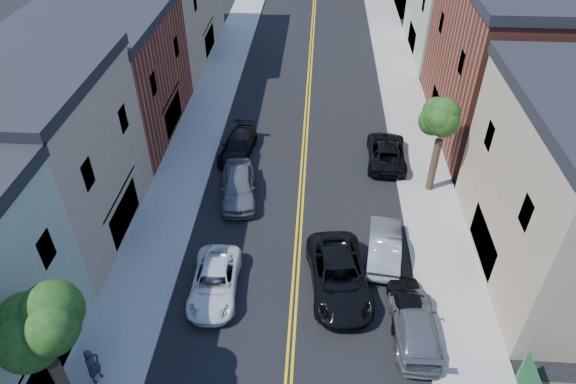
% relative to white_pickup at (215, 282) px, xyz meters
% --- Properties ---
extents(sidewalk_left, '(3.20, 100.00, 0.15)m').
position_rel_white_pickup_xyz_m(sidewalk_left, '(-4.00, 18.98, -0.60)').
color(sidewalk_left, gray).
rests_on(sidewalk_left, ground).
extents(sidewalk_right, '(3.20, 100.00, 0.15)m').
position_rel_white_pickup_xyz_m(sidewalk_right, '(11.80, 18.98, -0.60)').
color(sidewalk_right, gray).
rests_on(sidewalk_right, ground).
extents(curb_left, '(0.30, 100.00, 0.15)m').
position_rel_white_pickup_xyz_m(curb_left, '(-2.25, 18.98, -0.60)').
color(curb_left, gray).
rests_on(curb_left, ground).
extents(curb_right, '(0.30, 100.00, 0.15)m').
position_rel_white_pickup_xyz_m(curb_right, '(10.05, 18.98, -0.60)').
color(curb_right, gray).
rests_on(curb_right, ground).
extents(bldg_left_tan_near, '(9.00, 10.00, 9.00)m').
position_rel_white_pickup_xyz_m(bldg_left_tan_near, '(-10.10, 3.98, 3.83)').
color(bldg_left_tan_near, '#998466').
rests_on(bldg_left_tan_near, ground).
extents(bldg_left_brick, '(9.00, 12.00, 8.00)m').
position_rel_white_pickup_xyz_m(bldg_left_brick, '(-10.10, 14.98, 3.33)').
color(bldg_left_brick, brown).
rests_on(bldg_left_brick, ground).
extents(bldg_left_tan_far, '(9.00, 16.00, 9.50)m').
position_rel_white_pickup_xyz_m(bldg_left_tan_far, '(-10.10, 28.98, 4.08)').
color(bldg_left_tan_far, '#998466').
rests_on(bldg_left_tan_far, ground).
extents(bldg_right_brick, '(9.00, 14.00, 10.00)m').
position_rel_white_pickup_xyz_m(bldg_right_brick, '(17.90, 16.98, 4.33)').
color(bldg_right_brick, brown).
rests_on(bldg_right_brick, ground).
extents(bldg_right_palegrn, '(9.00, 12.00, 8.50)m').
position_rel_white_pickup_xyz_m(bldg_right_palegrn, '(17.90, 30.98, 3.58)').
color(bldg_right_palegrn, gray).
rests_on(bldg_right_palegrn, ground).
extents(tree_left_mid, '(5.20, 5.20, 9.29)m').
position_rel_white_pickup_xyz_m(tree_left_mid, '(-3.97, -7.02, 5.91)').
color(tree_left_mid, '#3A261D').
rests_on(tree_left_mid, sidewalk_left).
extents(tree_right_far, '(4.40, 4.40, 8.03)m').
position_rel_white_pickup_xyz_m(tree_right_far, '(11.82, 8.98, 5.08)').
color(tree_right_far, '#3A261D').
rests_on(tree_right_far, sidewalk_right).
extents(white_pickup, '(2.40, 4.92, 1.35)m').
position_rel_white_pickup_xyz_m(white_pickup, '(0.00, 0.00, 0.00)').
color(white_pickup, silver).
rests_on(white_pickup, ground).
extents(grey_car_left, '(2.68, 5.22, 1.70)m').
position_rel_white_pickup_xyz_m(grey_car_left, '(0.10, 7.55, 0.18)').
color(grey_car_left, '#55595C').
rests_on(grey_car_left, ground).
extents(black_car_left, '(2.45, 4.92, 1.37)m').
position_rel_white_pickup_xyz_m(black_car_left, '(-0.61, 12.25, 0.01)').
color(black_car_left, black).
rests_on(black_car_left, ground).
extents(grey_car_right, '(2.01, 4.91, 1.42)m').
position_rel_white_pickup_xyz_m(grey_car_right, '(9.40, -1.98, 0.04)').
color(grey_car_right, '#56585D').
rests_on(grey_car_right, ground).
extents(black_car_right, '(1.60, 3.96, 1.35)m').
position_rel_white_pickup_xyz_m(black_car_right, '(9.22, -0.91, 0.00)').
color(black_car_right, black).
rests_on(black_car_right, ground).
extents(silver_car_right, '(2.18, 4.85, 1.55)m').
position_rel_white_pickup_xyz_m(silver_car_right, '(8.47, 3.00, 0.10)').
color(silver_car_right, '#94959A').
rests_on(silver_car_right, ground).
extents(dark_car_right_far, '(2.67, 5.38, 1.47)m').
position_rel_white_pickup_xyz_m(dark_car_right_far, '(9.40, 12.10, 0.06)').
color(dark_car_right_far, black).
rests_on(dark_car_right_far, ground).
extents(black_suv_lane, '(3.49, 6.26, 1.66)m').
position_rel_white_pickup_xyz_m(black_suv_lane, '(6.04, 0.62, 0.15)').
color(black_suv_lane, black).
rests_on(black_suv_lane, ground).
extents(pedestrian_left, '(0.66, 0.79, 1.87)m').
position_rel_white_pickup_xyz_m(pedestrian_left, '(-4.03, -5.13, 0.41)').
color(pedestrian_left, '#28272E').
rests_on(pedestrian_left, sidewalk_left).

